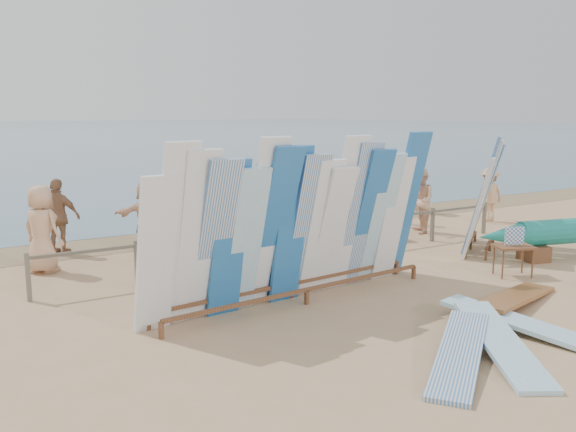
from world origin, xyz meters
TOP-DOWN VIEW (x-y plane):
  - ground at (0.00, 0.00)m, footprint 160.00×160.00m
  - wet_sand_strip at (0.00, 7.20)m, footprint 40.00×2.60m
  - fence at (0.00, 3.00)m, footprint 12.08×0.08m
  - main_surfboard_rack at (-1.82, 0.46)m, footprint 6.12×1.35m
  - side_surfboard_rack at (4.24, 1.58)m, footprint 2.45×2.04m
  - vendor_table at (2.92, -0.43)m, footprint 0.94×0.83m
  - flat_board_c at (1.37, -1.74)m, footprint 2.73×1.40m
  - flat_board_e at (-1.43, -3.03)m, footprint 2.49×2.06m
  - flat_board_a at (0.30, -2.76)m, footprint 1.13×2.75m
  - flat_board_b at (-0.67, -3.09)m, footprint 1.83×2.61m
  - beach_chair_left at (-0.26, 3.57)m, footprint 0.77×0.78m
  - beach_chair_right at (0.86, 3.60)m, footprint 0.71×0.72m
  - stroller at (3.02, 4.11)m, footprint 0.67×0.92m
  - beachgoer_2 at (-2.17, 4.93)m, footprint 0.82×1.01m
  - beachgoer_4 at (-0.72, 4.81)m, footprint 1.04×0.80m
  - beachgoer_7 at (2.06, 6.02)m, footprint 0.74×0.49m
  - beachgoer_extra_1 at (-4.74, 6.61)m, footprint 1.12×1.04m
  - beachgoer_5 at (1.23, 5.68)m, footprint 1.30×1.48m
  - beachgoer_0 at (-5.39, 5.02)m, footprint 0.90×1.00m
  - beachgoer_extra_0 at (7.69, 4.29)m, footprint 1.09×0.45m
  - beachgoer_9 at (6.81, 6.71)m, footprint 1.18×1.19m
  - beachgoer_11 at (-2.85, 5.71)m, footprint 1.71×1.24m
  - beachgoer_8 at (4.51, 4.03)m, footprint 0.81×0.99m
  - beachgoer_3 at (-1.94, 5.12)m, footprint 0.77×1.12m
  - beachgoer_10 at (5.08, 5.26)m, footprint 0.91×0.99m

SIDE VIEW (x-z plane):
  - ground at x=0.00m, z-range 0.00..0.00m
  - wet_sand_strip at x=0.00m, z-range -0.01..0.01m
  - flat_board_c at x=1.37m, z-range -0.15..0.15m
  - flat_board_e at x=-1.43m, z-range -0.15..0.15m
  - flat_board_a at x=0.30m, z-range -0.14..0.14m
  - flat_board_b at x=-0.67m, z-range -0.17..0.17m
  - beach_chair_right at x=0.86m, z-range -0.17..0.64m
  - beach_chair_left at x=-0.26m, z-range -0.19..0.71m
  - vendor_table at x=2.92m, z-range -0.17..0.87m
  - stroller at x=3.02m, z-range -0.12..1.08m
  - fence at x=0.00m, z-range 0.18..1.08m
  - beachgoer_3 at x=-1.94m, z-range 0.00..1.61m
  - beachgoer_10 at x=5.08m, z-range 0.00..1.61m
  - beachgoer_5 at x=1.23m, z-range 0.00..1.61m
  - beachgoer_4 at x=-0.72m, z-range 0.00..1.63m
  - beachgoer_extra_0 at x=7.69m, z-range 0.00..1.69m
  - beachgoer_11 at x=-2.85m, z-range 0.00..1.78m
  - beachgoer_9 at x=6.81m, z-range 0.00..1.83m
  - beachgoer_8 at x=4.51m, z-range 0.00..1.83m
  - beachgoer_extra_1 at x=-4.74m, z-range 0.00..1.83m
  - beachgoer_2 at x=-2.17m, z-range 0.00..1.88m
  - beachgoer_7 at x=2.06m, z-range 0.00..1.88m
  - beachgoer_0 at x=-5.39m, z-range 0.00..1.89m
  - side_surfboard_rack at x=4.24m, z-range -0.13..2.71m
  - main_surfboard_rack at x=-1.82m, z-range -0.16..2.86m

